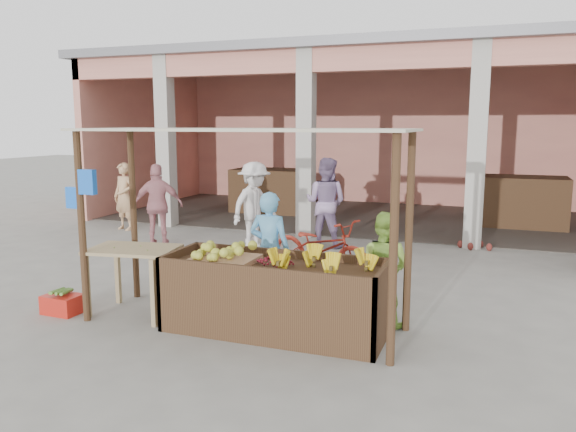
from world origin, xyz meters
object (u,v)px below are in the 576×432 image
at_px(side_table, 133,259).
at_px(vendor_blue, 270,245).
at_px(motorcycle, 320,248).
at_px(red_crate, 63,304).
at_px(vendor_green, 383,265).
at_px(fruit_stall, 274,299).

bearing_deg(side_table, vendor_blue, 22.69).
xyz_separation_m(side_table, vendor_blue, (1.50, 0.93, 0.09)).
bearing_deg(motorcycle, red_crate, 154.87).
distance_m(vendor_green, motorcycle, 2.07).
height_order(fruit_stall, motorcycle, motorcycle).
xyz_separation_m(vendor_green, motorcycle, (-1.29, 1.61, -0.22)).
bearing_deg(red_crate, fruit_stall, 8.87).
bearing_deg(vendor_green, vendor_blue, 6.98).
bearing_deg(side_table, red_crate, -170.79).
distance_m(side_table, motorcycle, 2.98).
bearing_deg(fruit_stall, red_crate, -173.23).
bearing_deg(motorcycle, fruit_stall, -156.45).
relative_size(fruit_stall, motorcycle, 1.32).
xyz_separation_m(red_crate, vendor_blue, (2.41, 1.23, 0.71)).
bearing_deg(vendor_blue, red_crate, 27.40).
height_order(red_crate, motorcycle, motorcycle).
bearing_deg(red_crate, vendor_green, 17.32).
relative_size(fruit_stall, vendor_blue, 1.56).
xyz_separation_m(fruit_stall, vendor_blue, (-0.42, 0.90, 0.43)).
relative_size(red_crate, vendor_green, 0.32).
height_order(red_crate, vendor_green, vendor_green).
xyz_separation_m(side_table, vendor_green, (3.06, 0.78, -0.00)).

